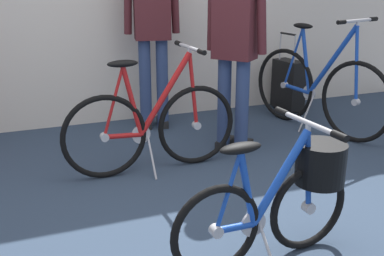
# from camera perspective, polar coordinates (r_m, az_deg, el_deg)

# --- Properties ---
(ground_plane) EXTENTS (7.37, 7.37, 0.00)m
(ground_plane) POSITION_cam_1_polar(r_m,az_deg,el_deg) (2.86, -0.75, -11.72)
(ground_plane) COLOR #2D3D51
(folding_bike_foreground) EXTENTS (1.04, 0.53, 0.74)m
(folding_bike_foreground) POSITION_cam_1_polar(r_m,az_deg,el_deg) (2.48, 11.30, -7.53)
(folding_bike_foreground) COLOR black
(folding_bike_foreground) RESTS_ON ground_plane
(display_bike_left) EXTENTS (0.58, 1.49, 1.07)m
(display_bike_left) POSITION_cam_1_polar(r_m,az_deg,el_deg) (4.57, 14.87, 4.58)
(display_bike_left) COLOR black
(display_bike_left) RESTS_ON ground_plane
(display_bike_right) EXTENTS (1.33, 0.53, 0.93)m
(display_bike_right) POSITION_cam_1_polar(r_m,az_deg,el_deg) (3.50, -4.84, 0.29)
(display_bike_right) COLOR black
(display_bike_right) RESTS_ON ground_plane
(visitor_near_wall) EXTENTS (0.39, 0.42, 1.60)m
(visitor_near_wall) POSITION_cam_1_polar(r_m,az_deg,el_deg) (3.79, 5.17, 10.31)
(visitor_near_wall) COLOR navy
(visitor_near_wall) RESTS_ON ground_plane
(visitor_browsing) EXTENTS (0.53, 0.32, 1.74)m
(visitor_browsing) POSITION_cam_1_polar(r_m,az_deg,el_deg) (4.39, -4.80, 12.70)
(visitor_browsing) COLOR navy
(visitor_browsing) RESTS_ON ground_plane
(rolling_suitcase) EXTENTS (0.23, 0.38, 0.83)m
(rolling_suitcase) POSITION_cam_1_polar(r_m,az_deg,el_deg) (5.21, 11.47, 5.15)
(rolling_suitcase) COLOR black
(rolling_suitcase) RESTS_ON ground_plane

